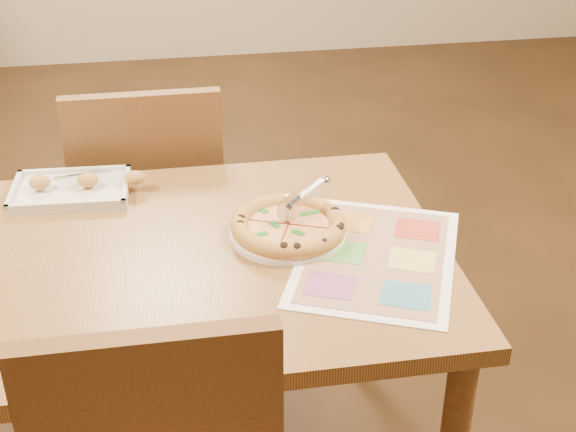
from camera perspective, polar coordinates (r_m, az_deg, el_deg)
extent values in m
cube|color=olive|center=(1.77, -9.84, -3.40)|extent=(1.30, 0.85, 0.04)
cylinder|color=brown|center=(2.34, 5.40, -4.69)|extent=(0.06, 0.06, 0.68)
cube|color=brown|center=(2.50, -9.63, 0.45)|extent=(0.42, 0.42, 0.04)
cube|color=brown|center=(2.23, -10.01, 3.15)|extent=(0.42, 0.04, 0.45)
cylinder|color=white|center=(1.81, 0.00, -1.18)|extent=(0.31, 0.31, 0.01)
cylinder|color=gold|center=(1.80, 0.05, -0.90)|extent=(0.25, 0.25, 0.01)
cylinder|color=#FDDB89|center=(1.79, 0.05, -0.66)|extent=(0.21, 0.21, 0.01)
torus|color=gold|center=(1.79, 0.05, -0.64)|extent=(0.26, 0.26, 0.04)
cylinder|color=silver|center=(1.78, 0.16, 0.58)|extent=(0.06, 0.04, 0.07)
cube|color=silver|center=(1.80, 1.43, 1.55)|extent=(0.10, 0.06, 0.06)
cube|color=silver|center=(2.05, -15.18, 1.68)|extent=(0.29, 0.21, 0.02)
cube|color=silver|center=(2.04, -15.22, 1.95)|extent=(0.14, 0.03, 0.00)
ellipsoid|color=#CF924A|center=(2.05, -17.24, 2.30)|extent=(0.05, 0.04, 0.03)
ellipsoid|color=#CF924A|center=(2.03, -14.06, 2.50)|extent=(0.05, 0.04, 0.03)
ellipsoid|color=#CF924A|center=(2.01, -10.83, 2.70)|extent=(0.05, 0.04, 0.03)
cube|color=white|center=(1.74, 6.30, -2.89)|extent=(0.48, 0.55, 0.00)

